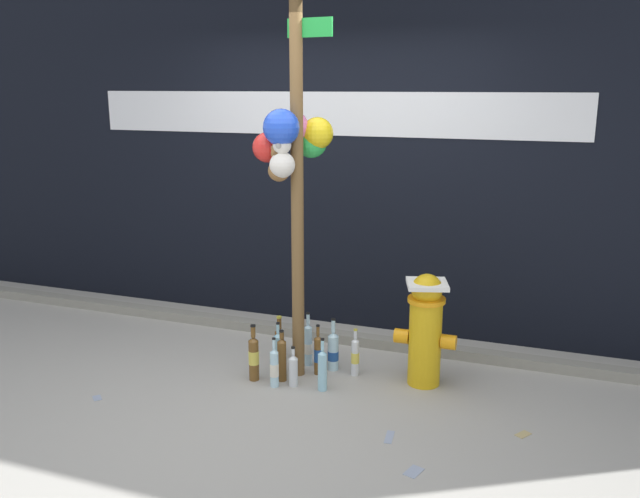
% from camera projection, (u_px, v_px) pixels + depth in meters
% --- Properties ---
extents(ground_plane, '(14.00, 14.00, 0.00)m').
position_uv_depth(ground_plane, '(266.00, 402.00, 4.42)').
color(ground_plane, '#9E9B93').
extents(building_wall, '(10.00, 0.21, 3.91)m').
position_uv_depth(building_wall, '(347.00, 97.00, 5.49)').
color(building_wall, black).
rests_on(building_wall, ground_plane).
extents(curb_strip, '(8.00, 0.12, 0.08)m').
position_uv_depth(curb_strip, '(326.00, 335.00, 5.49)').
color(curb_strip, gray).
rests_on(curb_strip, ground_plane).
extents(memorial_post, '(0.57, 0.51, 2.96)m').
position_uv_depth(memorial_post, '(294.00, 126.00, 4.44)').
color(memorial_post, brown).
rests_on(memorial_post, ground_plane).
extents(fire_hydrant, '(0.43, 0.34, 0.80)m').
position_uv_depth(fire_hydrant, '(425.00, 327.00, 4.60)').
color(fire_hydrant, gold).
rests_on(fire_hydrant, ground_plane).
extents(bottle_0, '(0.06, 0.06, 0.42)m').
position_uv_depth(bottle_0, '(308.00, 344.00, 4.97)').
color(bottle_0, '#B2DBEA').
rests_on(bottle_0, ground_plane).
extents(bottle_1, '(0.06, 0.06, 0.38)m').
position_uv_depth(bottle_1, '(318.00, 354.00, 4.81)').
color(bottle_1, brown).
rests_on(bottle_1, ground_plane).
extents(bottle_2, '(0.07, 0.07, 0.41)m').
position_uv_depth(bottle_2, '(254.00, 357.00, 4.71)').
color(bottle_2, brown).
rests_on(bottle_2, ground_plane).
extents(bottle_3, '(0.07, 0.07, 0.33)m').
position_uv_depth(bottle_3, '(279.00, 341.00, 5.12)').
color(bottle_3, brown).
rests_on(bottle_3, ground_plane).
extents(bottle_4, '(0.06, 0.06, 0.29)m').
position_uv_depth(bottle_4, '(293.00, 370.00, 4.63)').
color(bottle_4, silver).
rests_on(bottle_4, ground_plane).
extents(bottle_5, '(0.06, 0.06, 0.36)m').
position_uv_depth(bottle_5, '(274.00, 368.00, 4.61)').
color(bottle_5, '#B2DBEA').
rests_on(bottle_5, ground_plane).
extents(bottle_6, '(0.06, 0.06, 0.35)m').
position_uv_depth(bottle_6, '(355.00, 356.00, 4.79)').
color(bottle_6, silver).
rests_on(bottle_6, ground_plane).
extents(bottle_7, '(0.08, 0.08, 0.40)m').
position_uv_depth(bottle_7, '(333.00, 351.00, 4.89)').
color(bottle_7, '#B2DBEA').
rests_on(bottle_7, ground_plane).
extents(bottle_8, '(0.06, 0.06, 0.38)m').
position_uv_depth(bottle_8, '(322.00, 369.00, 4.55)').
color(bottle_8, '#93CCE0').
rests_on(bottle_8, ground_plane).
extents(bottle_9, '(0.06, 0.06, 0.38)m').
position_uv_depth(bottle_9, '(282.00, 359.00, 4.70)').
color(bottle_9, brown).
rests_on(bottle_9, ground_plane).
extents(bottle_10, '(0.07, 0.07, 0.39)m').
position_uv_depth(bottle_10, '(278.00, 353.00, 4.82)').
color(bottle_10, '#93CCE0').
rests_on(bottle_10, ground_plane).
extents(litter_0, '(0.06, 0.15, 0.01)m').
position_uv_depth(litter_0, '(389.00, 437.00, 3.97)').
color(litter_0, '#8C99B2').
rests_on(litter_0, ground_plane).
extents(litter_1, '(0.10, 0.11, 0.01)m').
position_uv_depth(litter_1, '(523.00, 434.00, 4.00)').
color(litter_1, tan).
rests_on(litter_1, ground_plane).
extents(litter_2, '(0.10, 0.13, 0.01)m').
position_uv_depth(litter_2, '(414.00, 471.00, 3.62)').
color(litter_2, '#8C99B2').
rests_on(litter_2, ground_plane).
extents(litter_3, '(0.10, 0.09, 0.01)m').
position_uv_depth(litter_3, '(97.00, 398.00, 4.47)').
color(litter_3, '#8C99B2').
rests_on(litter_3, ground_plane).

